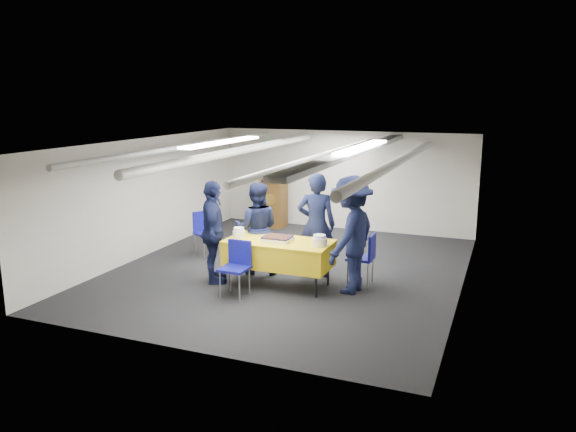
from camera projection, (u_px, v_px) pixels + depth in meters
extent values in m
plane|color=black|center=(289.00, 270.00, 10.17)|extent=(7.00, 7.00, 0.00)
cube|color=beige|center=(344.00, 180.00, 13.09)|extent=(6.00, 0.02, 2.30)
cube|color=beige|center=(148.00, 197.00, 11.01)|extent=(0.02, 7.00, 2.30)
cube|color=beige|center=(465.00, 222.00, 8.84)|extent=(0.02, 7.00, 2.30)
cube|color=silver|center=(289.00, 143.00, 9.68)|extent=(6.00, 7.00, 0.02)
cylinder|color=silver|center=(189.00, 146.00, 10.43)|extent=(0.10, 6.90, 0.10)
cylinder|color=silver|center=(242.00, 150.00, 10.04)|extent=(0.14, 6.90, 0.14)
cylinder|color=silver|center=(322.00, 156.00, 9.51)|extent=(0.10, 6.90, 0.10)
cylinder|color=silver|center=(398.00, 161.00, 9.04)|extent=(0.14, 6.90, 0.14)
cube|color=gray|center=(356.00, 151.00, 9.27)|extent=(0.28, 6.90, 0.08)
cube|color=white|center=(222.00, 142.00, 10.16)|extent=(0.25, 2.60, 0.04)
cube|color=white|center=(363.00, 147.00, 9.22)|extent=(0.25, 2.60, 0.04)
cube|color=#0C591E|center=(269.00, 144.00, 13.59)|extent=(0.30, 0.04, 0.12)
cylinder|color=black|center=(230.00, 275.00, 9.32)|extent=(0.04, 0.04, 0.36)
cylinder|color=black|center=(316.00, 286.00, 8.77)|extent=(0.04, 0.04, 0.36)
cylinder|color=black|center=(246.00, 265.00, 9.88)|extent=(0.04, 0.04, 0.36)
cylinder|color=black|center=(328.00, 275.00, 9.33)|extent=(0.04, 0.04, 0.36)
cube|color=yellow|center=(279.00, 254.00, 9.25)|extent=(1.73, 0.84, 0.39)
cube|color=yellow|center=(279.00, 241.00, 9.21)|extent=(1.75, 0.86, 0.03)
cube|color=white|center=(277.00, 239.00, 9.18)|extent=(0.46, 0.37, 0.06)
cube|color=black|center=(277.00, 237.00, 9.17)|extent=(0.44, 0.35, 0.02)
sphere|color=navy|center=(262.00, 238.00, 9.09)|extent=(0.04, 0.04, 0.04)
sphere|color=navy|center=(270.00, 234.00, 9.39)|extent=(0.04, 0.04, 0.04)
sphere|color=navy|center=(268.00, 239.00, 9.05)|extent=(0.04, 0.04, 0.04)
sphere|color=navy|center=(276.00, 234.00, 9.36)|extent=(0.04, 0.04, 0.04)
sphere|color=navy|center=(273.00, 239.00, 9.02)|extent=(0.04, 0.04, 0.04)
sphere|color=navy|center=(281.00, 235.00, 9.32)|extent=(0.04, 0.04, 0.04)
sphere|color=navy|center=(279.00, 240.00, 8.98)|extent=(0.04, 0.04, 0.04)
sphere|color=navy|center=(287.00, 235.00, 9.28)|extent=(0.04, 0.04, 0.04)
sphere|color=navy|center=(285.00, 240.00, 8.94)|extent=(0.04, 0.04, 0.04)
sphere|color=navy|center=(293.00, 236.00, 9.25)|extent=(0.04, 0.04, 0.04)
sphere|color=navy|center=(263.00, 237.00, 9.17)|extent=(0.04, 0.04, 0.04)
sphere|color=navy|center=(288.00, 239.00, 9.01)|extent=(0.04, 0.04, 0.04)
sphere|color=navy|center=(265.00, 236.00, 9.25)|extent=(0.04, 0.04, 0.04)
sphere|color=navy|center=(290.00, 238.00, 9.09)|extent=(0.04, 0.04, 0.04)
sphere|color=navy|center=(267.00, 235.00, 9.32)|extent=(0.04, 0.04, 0.04)
sphere|color=navy|center=(292.00, 237.00, 9.16)|extent=(0.04, 0.04, 0.04)
cylinder|color=white|center=(239.00, 234.00, 9.40)|extent=(0.21, 0.21, 0.12)
cylinder|color=white|center=(239.00, 229.00, 9.38)|extent=(0.17, 0.17, 0.05)
cylinder|color=white|center=(319.00, 242.00, 8.88)|extent=(0.24, 0.24, 0.13)
cylinder|color=white|center=(319.00, 236.00, 8.87)|extent=(0.20, 0.20, 0.05)
cube|color=brown|center=(274.00, 204.00, 13.40)|extent=(0.55, 0.45, 1.10)
cube|color=brown|center=(273.00, 179.00, 13.25)|extent=(0.62, 0.53, 0.21)
cylinder|color=gold|center=(270.00, 200.00, 13.16)|extent=(0.28, 0.02, 0.28)
cylinder|color=gray|center=(220.00, 285.00, 8.73)|extent=(0.02, 0.02, 0.43)
cylinder|color=gray|center=(239.00, 288.00, 8.60)|extent=(0.02, 0.02, 0.43)
cylinder|color=gray|center=(230.00, 278.00, 9.04)|extent=(0.02, 0.02, 0.43)
cylinder|color=gray|center=(249.00, 281.00, 8.91)|extent=(0.02, 0.02, 0.43)
cube|color=navy|center=(235.00, 269.00, 8.77)|extent=(0.43, 0.43, 0.04)
cube|color=navy|center=(240.00, 252.00, 8.90)|extent=(0.40, 0.05, 0.40)
cylinder|color=gray|center=(353.00, 267.00, 9.62)|extent=(0.02, 0.02, 0.43)
cylinder|color=gray|center=(348.00, 273.00, 9.31)|extent=(0.02, 0.02, 0.43)
cylinder|color=gray|center=(372.00, 270.00, 9.50)|extent=(0.02, 0.02, 0.43)
cylinder|color=gray|center=(368.00, 275.00, 9.19)|extent=(0.02, 0.02, 0.43)
cube|color=navy|center=(361.00, 258.00, 9.35)|extent=(0.42, 0.42, 0.04)
cube|color=navy|center=(372.00, 246.00, 9.24)|extent=(0.04, 0.40, 0.40)
cylinder|color=gray|center=(204.00, 248.00, 10.80)|extent=(0.02, 0.02, 0.43)
cylinder|color=gray|center=(219.00, 246.00, 11.00)|extent=(0.02, 0.02, 0.43)
cylinder|color=gray|center=(196.00, 245.00, 11.07)|extent=(0.02, 0.02, 0.43)
cylinder|color=gray|center=(211.00, 242.00, 11.27)|extent=(0.02, 0.02, 0.43)
cube|color=navy|center=(207.00, 234.00, 10.99)|extent=(0.58, 0.58, 0.04)
cube|color=navy|center=(202.00, 221.00, 11.09)|extent=(0.24, 0.36, 0.40)
imported|color=black|center=(316.00, 225.00, 9.70)|extent=(0.74, 0.57, 1.82)
imported|color=black|center=(257.00, 228.00, 9.87)|extent=(0.94, 0.82, 1.63)
imported|color=black|center=(213.00, 232.00, 9.35)|extent=(0.86, 1.10, 1.74)
imported|color=black|center=(351.00, 235.00, 8.88)|extent=(0.89, 1.32, 1.89)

